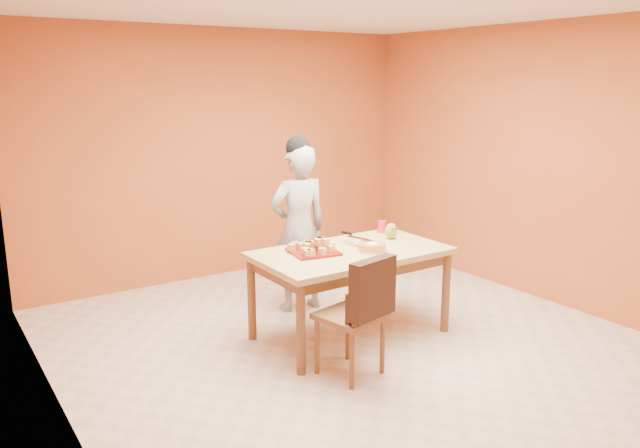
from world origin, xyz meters
TOP-DOWN VIEW (x-y plane):
  - floor at (0.00, 0.00)m, footprint 5.00×5.00m
  - ceiling at (0.00, 0.00)m, footprint 5.00×5.00m
  - wall_back at (0.00, 2.50)m, footprint 4.50×0.00m
  - wall_left at (-2.25, 0.00)m, footprint 0.00×5.00m
  - wall_right at (2.25, 0.00)m, footprint 0.00×5.00m
  - dining_table at (0.09, 0.27)m, footprint 1.60×0.90m
  - dining_chair at (-0.34, -0.33)m, footprint 0.52×0.58m
  - pastry_pile at (-0.22, 0.37)m, footprint 0.33×0.33m
  - person at (0.07, 1.06)m, footprint 0.61×0.43m
  - pastry_platter at (-0.22, 0.37)m, footprint 0.42×0.42m
  - red_dinner_plate at (-0.00, 0.62)m, footprint 0.29×0.29m
  - white_cake_plate at (0.21, 0.14)m, footprint 0.25×0.25m
  - sponge_cake at (0.21, 0.14)m, footprint 0.25×0.25m
  - cake_server at (0.22, 0.32)m, footprint 0.11×0.26m
  - egg_ornament at (0.61, 0.37)m, footprint 0.12×0.09m
  - magenta_glass at (0.70, 0.61)m, footprint 0.10×0.10m
  - checker_tin at (0.72, 0.62)m, footprint 0.11×0.11m

SIDE VIEW (x-z plane):
  - floor at x=0.00m, z-range 0.00..0.00m
  - dining_chair at x=-0.34m, z-range 0.02..0.95m
  - dining_table at x=0.09m, z-range 0.29..1.05m
  - white_cake_plate at x=0.21m, z-range 0.76..0.77m
  - red_dinner_plate at x=0.00m, z-range 0.76..0.77m
  - pastry_platter at x=-0.22m, z-range 0.76..0.78m
  - checker_tin at x=0.72m, z-range 0.76..0.79m
  - person at x=0.07m, z-range 0.00..1.58m
  - sponge_cake at x=0.21m, z-range 0.77..0.83m
  - magenta_glass at x=0.70m, z-range 0.76..0.87m
  - egg_ornament at x=0.61m, z-range 0.76..0.90m
  - cake_server at x=0.22m, z-range 0.83..0.84m
  - pastry_pile at x=-0.22m, z-range 0.78..0.89m
  - wall_back at x=0.00m, z-range -0.90..3.60m
  - wall_left at x=-2.25m, z-range -1.15..3.85m
  - wall_right at x=2.25m, z-range -1.15..3.85m
  - ceiling at x=0.00m, z-range 2.70..2.70m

